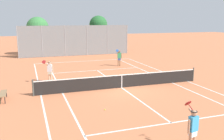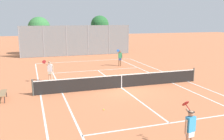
# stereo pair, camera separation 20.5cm
# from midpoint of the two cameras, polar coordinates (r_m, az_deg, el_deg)

# --- Properties ---
(ground_plane) EXTENTS (120.00, 120.00, 0.00)m
(ground_plane) POSITION_cam_midpoint_polar(r_m,az_deg,el_deg) (17.61, 2.52, -4.08)
(ground_plane) COLOR #C67047
(court_line_markings) EXTENTS (11.10, 23.90, 0.01)m
(court_line_markings) POSITION_cam_midpoint_polar(r_m,az_deg,el_deg) (17.61, 2.52, -4.07)
(court_line_markings) COLOR silver
(court_line_markings) RESTS_ON ground
(tennis_net) EXTENTS (12.00, 0.10, 1.07)m
(tennis_net) POSITION_cam_midpoint_polar(r_m,az_deg,el_deg) (17.48, 2.53, -2.48)
(tennis_net) COLOR #474C47
(tennis_net) RESTS_ON ground
(player_near_side) EXTENTS (0.55, 0.82, 1.77)m
(player_near_side) POSITION_cam_midpoint_polar(r_m,az_deg,el_deg) (9.60, 17.98, -12.56)
(player_near_side) COLOR tan
(player_near_side) RESTS_ON ground
(player_far_left) EXTENTS (0.84, 0.69, 1.77)m
(player_far_left) POSITION_cam_midpoint_polar(r_m,az_deg,el_deg) (19.54, -13.70, -0.04)
(player_far_left) COLOR #D8A884
(player_far_left) RESTS_ON ground
(player_far_right) EXTENTS (0.79, 0.71, 1.77)m
(player_far_right) POSITION_cam_midpoint_polar(r_m,az_deg,el_deg) (25.50, 2.07, 2.96)
(player_far_right) COLOR #936B4C
(player_far_right) RESTS_ON ground
(loose_tennis_ball_0) EXTENTS (0.07, 0.07, 0.07)m
(loose_tennis_ball_0) POSITION_cam_midpoint_polar(r_m,az_deg,el_deg) (13.41, -1.48, -9.03)
(loose_tennis_ball_0) COLOR #D1DB33
(loose_tennis_ball_0) RESTS_ON ground
(courtside_bench) EXTENTS (0.36, 1.50, 0.47)m
(courtside_bench) POSITION_cam_midpoint_polar(r_m,az_deg,el_deg) (16.20, -23.34, -4.96)
(courtside_bench) COLOR olive
(courtside_bench) RESTS_ON ground
(back_fence) EXTENTS (14.43, 0.08, 3.95)m
(back_fence) POSITION_cam_midpoint_polar(r_m,az_deg,el_deg) (33.07, -7.74, 6.69)
(back_fence) COLOR gray
(back_fence) RESTS_ON ground
(tree_behind_left) EXTENTS (2.88, 2.88, 5.03)m
(tree_behind_left) POSITION_cam_midpoint_polar(r_m,az_deg,el_deg) (34.58, -16.05, 9.07)
(tree_behind_left) COLOR brown
(tree_behind_left) RESTS_ON ground
(tree_behind_right) EXTENTS (2.61, 2.61, 5.24)m
(tree_behind_right) POSITION_cam_midpoint_polar(r_m,az_deg,el_deg) (36.94, -2.67, 10.19)
(tree_behind_right) COLOR brown
(tree_behind_right) RESTS_ON ground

